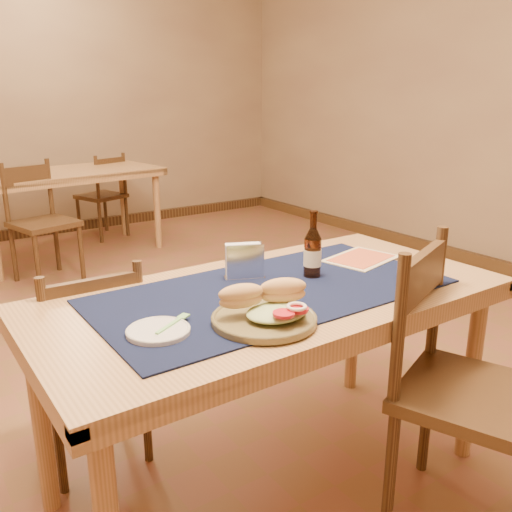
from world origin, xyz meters
TOP-DOWN VIEW (x-y plane):
  - room at (0.00, 0.00)m, footprint 6.04×7.04m
  - main_table at (0.00, -0.80)m, footprint 1.60×0.80m
  - placemat at (0.00, -0.80)m, footprint 1.20×0.60m
  - baseboard at (0.00, 0.00)m, footprint 6.00×7.00m
  - back_table at (0.27, 2.60)m, footprint 1.68×0.99m
  - chair_main_far at (-0.49, -0.31)m, footprint 0.39×0.39m
  - chair_main_near at (0.39, -1.29)m, footprint 0.57×0.57m
  - chair_back_near at (-0.08, 2.03)m, footprint 0.51×0.51m
  - chair_back_far at (0.75, 3.02)m, footprint 0.49×0.49m
  - sandwich_plate at (-0.17, -1.00)m, footprint 0.31×0.31m
  - side_plate at (-0.46, -0.90)m, footprint 0.18×0.18m
  - fork at (-0.41, -0.88)m, footprint 0.14×0.09m
  - beer_bottle at (0.20, -0.76)m, footprint 0.06×0.06m
  - napkin_holder at (-0.01, -0.64)m, footprint 0.15×0.10m
  - menu_card at (0.50, -0.72)m, footprint 0.32×0.26m

SIDE VIEW (x-z plane):
  - baseboard at x=0.00m, z-range 0.00..0.10m
  - chair_main_far at x=-0.49m, z-range 0.02..0.84m
  - chair_back_far at x=0.75m, z-range 0.02..0.85m
  - chair_back_near at x=-0.08m, z-range 0.02..0.92m
  - chair_main_near at x=0.39m, z-range 0.02..0.98m
  - main_table at x=0.00m, z-range 0.29..1.04m
  - back_table at x=0.27m, z-range 0.29..1.04m
  - placemat at x=0.00m, z-range 0.75..0.76m
  - menu_card at x=0.50m, z-range 0.76..0.76m
  - side_plate at x=-0.46m, z-range 0.76..0.77m
  - fork at x=-0.41m, z-range 0.77..0.77m
  - sandwich_plate at x=-0.17m, z-range 0.73..0.85m
  - napkin_holder at x=-0.01m, z-range 0.75..0.88m
  - beer_bottle at x=0.20m, z-range 0.72..0.97m
  - room at x=0.00m, z-range -0.02..2.82m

